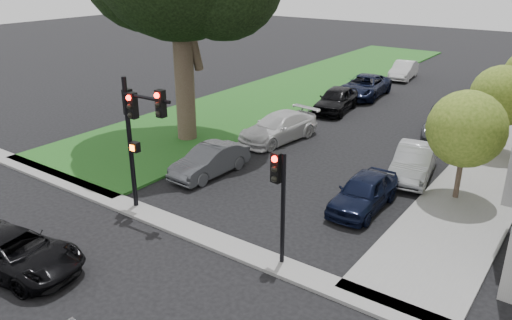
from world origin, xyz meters
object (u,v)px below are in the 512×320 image
Objects in this scene: small_tree_a at (466,129)px; car_parked_3 at (469,105)px; traffic_signal_main at (136,122)px; traffic_signal_secondary at (280,188)px; car_parked_0 at (364,192)px; small_tree_b at (501,96)px; car_cross_near at (14,252)px; car_parked_7 at (336,99)px; car_parked_1 at (414,162)px; car_parked_2 at (452,123)px; car_parked_9 at (404,70)px; car_parked_6 at (279,127)px; car_parked_4 at (502,83)px; car_parked_5 at (210,161)px; car_parked_8 at (365,86)px.

car_parked_3 is at bearing 102.05° from small_tree_a.
traffic_signal_secondary is (6.28, -0.04, -0.94)m from traffic_signal_main.
small_tree_b is at bearing 72.87° from car_parked_0.
traffic_signal_main is at bearing -123.41° from small_tree_b.
car_cross_near is 22.05m from car_parked_7.
car_parked_1 is 0.77× the size of car_parked_2.
car_parked_1 is (7.53, 14.46, 0.09)m from car_cross_near.
car_parked_2 is (0.86, 15.98, -1.85)m from traffic_signal_secondary.
car_parked_3 is 0.99× the size of car_parked_9.
car_parked_1 is 7.69m from car_parked_6.
car_parked_4 is (-2.36, 14.45, -2.34)m from small_tree_b.
traffic_signal_main is 1.37× the size of traffic_signal_secondary.
car_cross_near is at bearing -91.70° from traffic_signal_main.
car_parked_1 is 1.08× the size of car_parked_5.
car_parked_7 is at bearing -96.67° from car_parked_9.
small_tree_a is 0.87× the size of traffic_signal_main.
traffic_signal_secondary is 29.12m from car_parked_4.
traffic_signal_secondary is 9.62m from car_parked_1.
car_parked_2 is at bearing -97.54° from car_parked_4.
car_parked_3 is (-0.50, 11.46, 0.01)m from car_parked_1.
car_parked_7 is (-6.68, 16.96, -1.86)m from traffic_signal_secondary.
car_parked_0 is at bearing -106.70° from car_parked_1.
car_parked_5 is at bearing -132.80° from car_parked_2.
car_parked_7 is (-7.27, -3.86, 0.05)m from car_parked_3.
car_cross_near is at bearing -87.15° from car_parked_5.
car_parked_0 is at bearing 36.80° from traffic_signal_main.
car_parked_1 is at bearing 83.36° from traffic_signal_secondary.
small_tree_b is at bearing 56.59° from traffic_signal_main.
car_parked_8 is at bearing 133.07° from car_parked_2.
car_parked_8 is (-0.30, 17.33, 0.09)m from car_parked_5.
small_tree_b is at bearing -21.52° from car_parked_7.
car_parked_6 is (-7.14, 4.85, 0.04)m from car_parked_0.
car_parked_2 is at bearing 86.93° from traffic_signal_secondary.
small_tree_a reaches higher than car_parked_0.
traffic_signal_main is at bearing -111.15° from car_parked_4.
car_parked_5 is at bearing -9.60° from car_cross_near.
traffic_signal_secondary is 0.69× the size of car_parked_8.
car_parked_5 is (-9.80, -3.85, -2.33)m from small_tree_a.
car_parked_5 is 0.74× the size of car_parked_8.
car_parked_7 is at bearing 166.60° from small_tree_b.
car_parked_8 is (-6.79, 21.57, -1.88)m from traffic_signal_secondary.
car_parked_6 is 0.92× the size of car_parked_8.
car_parked_0 is at bearing -102.29° from car_parked_2.
small_tree_b is 11.11m from car_parked_6.
car_parked_8 reaches higher than car_parked_3.
small_tree_b reaches higher than car_parked_1.
car_parked_5 is at bearing -81.11° from car_parked_6.
car_parked_9 is (-9.97, 20.95, -2.29)m from small_tree_a.
car_parked_1 is (7.37, 9.32, -2.86)m from traffic_signal_main.
car_cross_near is at bearing -81.40° from car_parked_6.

